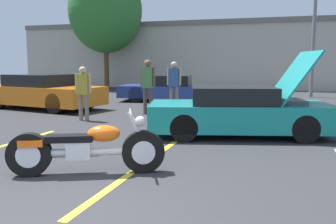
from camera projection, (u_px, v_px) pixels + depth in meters
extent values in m
plane|color=#2D2D30|center=(39.00, 221.00, 4.04)|extent=(80.00, 80.00, 0.00)
cube|color=yellow|center=(141.00, 166.00, 6.17)|extent=(0.12, 4.59, 0.01)
cube|color=#B2AD9E|center=(248.00, 55.00, 25.03)|extent=(32.00, 4.00, 4.40)
cube|color=slate|center=(249.00, 24.00, 24.77)|extent=(32.00, 4.20, 0.30)
cylinder|color=slate|center=(315.00, 17.00, 18.05)|extent=(0.18, 0.18, 7.76)
cylinder|color=brown|center=(107.00, 66.00, 24.61)|extent=(0.32, 0.32, 3.01)
ellipsoid|color=#2D702D|center=(105.00, 10.00, 24.14)|extent=(4.74, 4.74, 5.45)
cylinder|color=black|center=(143.00, 152.00, 5.80)|extent=(0.67, 0.42, 0.66)
cylinder|color=black|center=(29.00, 155.00, 5.60)|extent=(0.67, 0.42, 0.66)
cylinder|color=silver|center=(143.00, 152.00, 5.80)|extent=(0.40, 0.30, 0.36)
cylinder|color=silver|center=(29.00, 155.00, 5.60)|extent=(0.40, 0.30, 0.36)
cylinder|color=silver|center=(87.00, 152.00, 5.69)|extent=(1.37, 0.70, 0.12)
cube|color=silver|center=(79.00, 150.00, 5.67)|extent=(0.43, 0.37, 0.28)
ellipsoid|color=orange|center=(104.00, 134.00, 5.69)|extent=(0.57, 0.46, 0.26)
cube|color=black|center=(70.00, 138.00, 5.63)|extent=(0.74, 0.52, 0.10)
cube|color=orange|center=(32.00, 143.00, 5.58)|extent=(0.42, 0.35, 0.10)
cylinder|color=silver|center=(137.00, 131.00, 5.74)|extent=(0.31, 0.19, 0.63)
cylinder|color=silver|center=(131.00, 112.00, 5.69)|extent=(0.32, 0.65, 0.04)
sphere|color=silver|center=(140.00, 121.00, 5.73)|extent=(0.16, 0.16, 0.16)
cylinder|color=silver|center=(63.00, 155.00, 5.76)|extent=(1.05, 0.54, 0.09)
cube|color=teal|center=(239.00, 116.00, 8.72)|extent=(4.44, 2.72, 0.59)
cube|color=black|center=(232.00, 95.00, 8.66)|extent=(2.20, 1.97, 0.39)
cylinder|color=black|center=(305.00, 129.00, 7.94)|extent=(0.64, 0.37, 0.61)
cylinder|color=black|center=(286.00, 118.00, 9.42)|extent=(0.64, 0.37, 0.61)
cylinder|color=black|center=(184.00, 128.00, 8.06)|extent=(0.64, 0.37, 0.61)
cylinder|color=black|center=(184.00, 118.00, 9.54)|extent=(0.64, 0.37, 0.61)
cube|color=teal|center=(292.00, 78.00, 8.55)|extent=(1.24, 1.75, 1.21)
cube|color=#4C4C51|center=(289.00, 105.00, 8.63)|extent=(0.82, 1.07, 0.28)
cube|color=orange|center=(43.00, 95.00, 13.84)|extent=(4.83, 2.73, 0.65)
cube|color=black|center=(39.00, 80.00, 13.86)|extent=(2.33, 2.08, 0.43)
cylinder|color=black|center=(55.00, 103.00, 12.46)|extent=(0.72, 0.34, 0.69)
cylinder|color=black|center=(88.00, 99.00, 13.95)|extent=(0.72, 0.34, 0.69)
cylinder|color=black|center=(34.00, 96.00, 15.27)|extent=(0.72, 0.34, 0.69)
cube|color=navy|center=(171.00, 91.00, 16.59)|extent=(4.71, 2.50, 0.52)
cube|color=black|center=(167.00, 80.00, 16.55)|extent=(2.24, 1.95, 0.44)
cylinder|color=black|center=(201.00, 95.00, 15.59)|extent=(0.70, 0.32, 0.68)
cylinder|color=black|center=(204.00, 92.00, 17.19)|extent=(0.70, 0.32, 0.68)
cylinder|color=black|center=(136.00, 95.00, 16.02)|extent=(0.70, 0.32, 0.68)
cylinder|color=black|center=(145.00, 92.00, 17.61)|extent=(0.70, 0.32, 0.68)
cylinder|color=brown|center=(145.00, 101.00, 12.37)|extent=(0.12, 0.12, 0.87)
cylinder|color=brown|center=(151.00, 101.00, 12.31)|extent=(0.12, 0.12, 0.87)
cube|color=#4C7F47|center=(148.00, 78.00, 12.24)|extent=(0.36, 0.20, 0.69)
cylinder|color=brown|center=(141.00, 76.00, 12.30)|extent=(0.08, 0.08, 0.62)
cylinder|color=brown|center=(154.00, 77.00, 12.17)|extent=(0.08, 0.08, 0.62)
sphere|color=brown|center=(148.00, 63.00, 12.18)|extent=(0.24, 0.24, 0.24)
cylinder|color=gray|center=(81.00, 107.00, 11.04)|extent=(0.12, 0.12, 0.77)
cylinder|color=gray|center=(87.00, 108.00, 10.98)|extent=(0.12, 0.12, 0.77)
cube|color=#B29933|center=(83.00, 84.00, 10.92)|extent=(0.36, 0.20, 0.61)
cylinder|color=tan|center=(76.00, 83.00, 10.98)|extent=(0.08, 0.08, 0.55)
cylinder|color=tan|center=(90.00, 83.00, 10.85)|extent=(0.08, 0.08, 0.55)
sphere|color=tan|center=(83.00, 70.00, 10.86)|extent=(0.21, 0.21, 0.21)
cylinder|color=gray|center=(171.00, 99.00, 13.37)|extent=(0.12, 0.12, 0.84)
cylinder|color=gray|center=(177.00, 99.00, 13.31)|extent=(0.12, 0.12, 0.84)
cube|color=#335B93|center=(174.00, 78.00, 13.24)|extent=(0.36, 0.20, 0.67)
cylinder|color=tan|center=(168.00, 77.00, 13.30)|extent=(0.08, 0.08, 0.60)
cylinder|color=tan|center=(180.00, 77.00, 13.17)|extent=(0.08, 0.08, 0.60)
sphere|color=tan|center=(174.00, 65.00, 13.18)|extent=(0.23, 0.23, 0.23)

